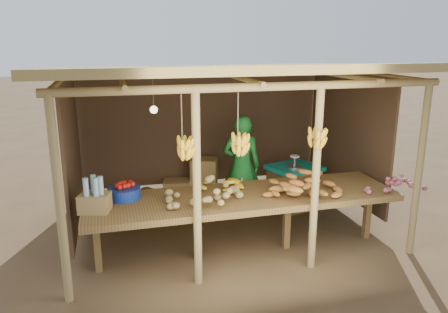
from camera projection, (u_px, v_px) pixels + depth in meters
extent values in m
plane|color=brown|center=(224.00, 224.00, 6.56)|extent=(60.00, 60.00, 0.00)
cylinder|color=#9E8651|center=(59.00, 203.00, 4.35)|extent=(0.09, 0.09, 2.20)
cylinder|color=#9E8651|center=(419.00, 172.00, 5.40)|extent=(0.09, 0.09, 2.20)
cylinder|color=#9E8651|center=(77.00, 139.00, 7.15)|extent=(0.09, 0.09, 2.20)
cylinder|color=#9E8651|center=(311.00, 126.00, 8.20)|extent=(0.09, 0.09, 2.20)
cylinder|color=#9E8651|center=(197.00, 191.00, 4.70)|extent=(0.09, 0.09, 2.20)
cylinder|color=#9E8651|center=(316.00, 181.00, 5.05)|extent=(0.09, 0.09, 2.20)
cylinder|color=#9E8651|center=(261.00, 87.00, 4.59)|extent=(4.40, 0.09, 0.09)
cylinder|color=#9E8651|center=(201.00, 69.00, 7.39)|extent=(4.40, 0.09, 0.09)
cube|color=#A58B4D|center=(224.00, 69.00, 5.97)|extent=(4.70, 3.50, 0.28)
cube|color=#4C3523|center=(202.00, 126.00, 7.63)|extent=(4.20, 0.04, 1.98)
cube|color=#4C3523|center=(72.00, 152.00, 5.92)|extent=(0.04, 2.40, 1.98)
cube|color=#4C3523|center=(347.00, 135.00, 6.95)|extent=(0.04, 2.40, 1.98)
cube|color=brown|center=(243.00, 198.00, 5.48)|extent=(3.90, 1.05, 0.08)
cube|color=brown|center=(97.00, 243.00, 5.13)|extent=(0.08, 0.08, 0.72)
cube|color=brown|center=(197.00, 232.00, 5.43)|extent=(0.08, 0.08, 0.72)
cube|color=brown|center=(287.00, 222.00, 5.73)|extent=(0.08, 0.08, 0.72)
cube|color=brown|center=(367.00, 213.00, 6.03)|extent=(0.08, 0.08, 0.72)
cylinder|color=navy|center=(124.00, 193.00, 5.33)|extent=(0.40, 0.40, 0.14)
cube|color=olive|center=(95.00, 203.00, 4.91)|extent=(0.39, 0.34, 0.21)
imported|color=#1A762B|center=(242.00, 166.00, 6.77)|extent=(0.67, 0.54, 1.58)
cube|color=brown|center=(294.00, 188.00, 7.15)|extent=(0.84, 0.77, 0.64)
cube|color=#0C8683|center=(295.00, 168.00, 7.06)|extent=(0.93, 0.86, 0.06)
cube|color=olive|center=(204.00, 188.00, 7.56)|extent=(0.52, 0.46, 0.35)
cube|color=olive|center=(204.00, 169.00, 7.47)|extent=(0.52, 0.46, 0.35)
cube|color=olive|center=(177.00, 190.00, 7.45)|extent=(0.52, 0.46, 0.35)
ellipsoid|color=#4C3523|center=(125.00, 202.00, 6.82)|extent=(0.38, 0.38, 0.51)
ellipsoid|color=#4C3523|center=(147.00, 200.00, 6.91)|extent=(0.38, 0.38, 0.51)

